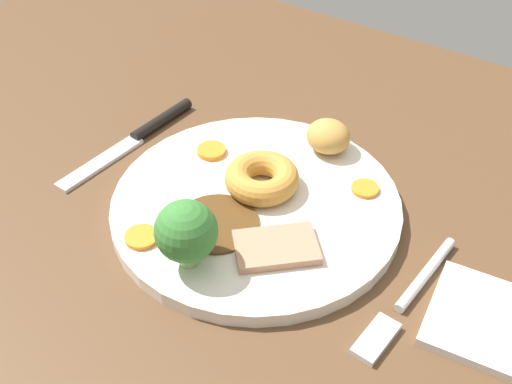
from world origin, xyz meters
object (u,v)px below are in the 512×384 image
object	(u,v)px
roast_potato_left	(328,136)
carrot_coin_back	(142,237)
broccoli_floret	(186,232)
meat_slice_main	(276,247)
fork	(406,299)
yorkshire_pudding	(262,178)
carrot_coin_front	(365,189)
knife	(140,135)
carrot_coin_side	(211,151)
folded_napkin	(501,326)
dinner_plate	(256,206)

from	to	relation	value
roast_potato_left	carrot_coin_back	size ratio (longest dim) A/B	1.54
roast_potato_left	broccoli_floret	bearing A→B (deg)	84.58
meat_slice_main	roast_potato_left	size ratio (longest dim) A/B	1.54
fork	carrot_coin_back	bearing A→B (deg)	-66.47
yorkshire_pudding	carrot_coin_back	bearing A→B (deg)	67.17
carrot_coin_back	meat_slice_main	bearing A→B (deg)	-152.69
carrot_coin_front	yorkshire_pudding	bearing A→B (deg)	32.16
meat_slice_main	roast_potato_left	xyz separation A→B (cm)	(3.41, -14.88, 1.22)
meat_slice_main	knife	distance (cm)	22.96
carrot_coin_back	knife	xyz separation A→B (cm)	(11.44, -12.36, -1.17)
roast_potato_left	knife	bearing A→B (deg)	23.19
carrot_coin_front	fork	world-z (taller)	carrot_coin_front
roast_potato_left	broccoli_floret	world-z (taller)	broccoli_floret
yorkshire_pudding	carrot_coin_side	xyz separation A→B (cm)	(7.23, -1.65, -0.95)
meat_slice_main	folded_napkin	xyz separation A→B (cm)	(-18.32, -3.87, -1.40)
carrot_coin_front	carrot_coin_side	world-z (taller)	carrot_coin_side
carrot_coin_front	folded_napkin	distance (cm)	17.35
folded_napkin	fork	bearing A→B (deg)	12.97
carrot_coin_side	knife	size ratio (longest dim) A/B	0.16
carrot_coin_front	folded_napkin	bearing A→B (deg)	154.57
yorkshire_pudding	roast_potato_left	world-z (taller)	roast_potato_left
fork	knife	world-z (taller)	knife
yorkshire_pudding	carrot_coin_side	world-z (taller)	yorkshire_pudding
dinner_plate	roast_potato_left	world-z (taller)	roast_potato_left
carrot_coin_front	carrot_coin_side	bearing A→B (deg)	12.88
carrot_coin_back	carrot_coin_front	bearing A→B (deg)	-128.11
meat_slice_main	broccoli_floret	bearing A→B (deg)	44.21
carrot_coin_front	folded_napkin	size ratio (longest dim) A/B	0.24
broccoli_floret	folded_napkin	size ratio (longest dim) A/B	0.56
yorkshire_pudding	folded_napkin	xyz separation A→B (cm)	(-23.88, 2.25, -2.21)
knife	folded_napkin	world-z (taller)	knife
meat_slice_main	carrot_coin_back	xyz separation A→B (cm)	(10.39, 5.37, -0.18)
fork	dinner_plate	bearing A→B (deg)	-93.44
carrot_coin_back	carrot_coin_side	bearing A→B (deg)	-79.66
dinner_plate	fork	size ratio (longest dim) A/B	1.76
carrot_coin_back	folded_napkin	bearing A→B (deg)	-162.17
dinner_plate	meat_slice_main	bearing A→B (deg)	139.02
carrot_coin_back	knife	size ratio (longest dim) A/B	0.16
carrot_coin_back	carrot_coin_side	distance (cm)	13.35
roast_potato_left	carrot_coin_front	world-z (taller)	roast_potato_left
yorkshire_pudding	knife	distance (cm)	16.44
roast_potato_left	carrot_coin_side	bearing A→B (deg)	37.18
yorkshire_pudding	knife	bearing A→B (deg)	-3.05
carrot_coin_side	fork	world-z (taller)	carrot_coin_side
carrot_coin_back	fork	world-z (taller)	carrot_coin_back
yorkshire_pudding	knife	xyz separation A→B (cm)	(16.27, -0.87, -2.16)
meat_slice_main	fork	size ratio (longest dim) A/B	0.46
carrot_coin_front	knife	distance (cm)	24.92
roast_potato_left	carrot_coin_side	xyz separation A→B (cm)	(9.38, 7.11, -1.36)
meat_slice_main	carrot_coin_front	xyz separation A→B (cm)	(-2.69, -11.31, -0.20)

